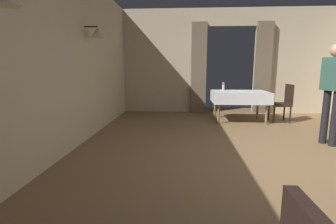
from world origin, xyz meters
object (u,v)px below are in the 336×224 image
dining_table_mid (240,95)px  chair_mid_right (284,101)px  plate_mid_b (243,91)px  person_waiter_by_doorway (333,86)px  flower_vase_mid (223,86)px

dining_table_mid → chair_mid_right: 1.07m
plate_mid_b → dining_table_mid: bearing=-163.4°
dining_table_mid → plate_mid_b: size_ratio=7.29×
person_waiter_by_doorway → plate_mid_b: bearing=118.8°
chair_mid_right → person_waiter_by_doorway: 1.94m
flower_vase_mid → person_waiter_by_doorway: 2.66m
plate_mid_b → person_waiter_by_doorway: 2.21m
chair_mid_right → flower_vase_mid: bearing=167.8°
flower_vase_mid → person_waiter_by_doorway: bearing=-55.4°
flower_vase_mid → person_waiter_by_doorway: person_waiter_by_doorway is taller
chair_mid_right → plate_mid_b: 1.01m
chair_mid_right → flower_vase_mid: 1.50m
dining_table_mid → flower_vase_mid: (-0.37, 0.28, 0.21)m
chair_mid_right → flower_vase_mid: flower_vase_mid is taller
chair_mid_right → dining_table_mid: bearing=178.6°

